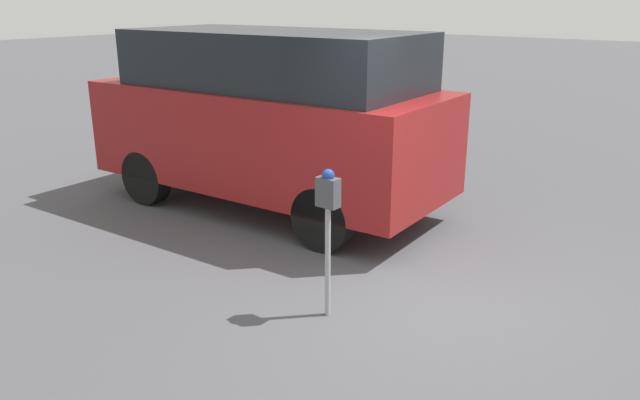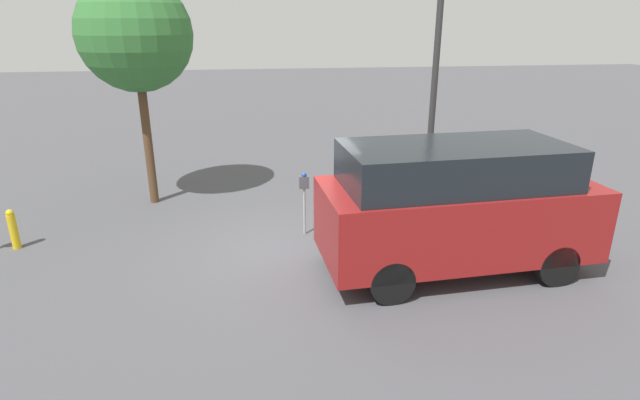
# 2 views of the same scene
# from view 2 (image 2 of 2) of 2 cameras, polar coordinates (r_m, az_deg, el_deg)

# --- Properties ---
(ground_plane) EXTENTS (80.00, 80.00, 0.00)m
(ground_plane) POSITION_cam_2_polar(r_m,az_deg,el_deg) (10.14, -4.01, -5.44)
(ground_plane) COLOR #4C4C51
(parking_meter_near) EXTENTS (0.20, 0.11, 1.38)m
(parking_meter_near) POSITION_cam_2_polar(r_m,az_deg,el_deg) (10.37, -1.82, 1.24)
(parking_meter_near) COLOR #9E9EA3
(parking_meter_near) RESTS_ON ground
(lamp_post) EXTENTS (0.44, 0.44, 5.14)m
(lamp_post) POSITION_cam_2_polar(r_m,az_deg,el_deg) (12.64, 12.47, 6.72)
(lamp_post) COLOR beige
(lamp_post) RESTS_ON ground
(parked_van) EXTENTS (4.90, 2.23, 2.36)m
(parked_van) POSITION_cam_2_polar(r_m,az_deg,el_deg) (9.09, 15.29, -0.50)
(parked_van) COLOR maroon
(parked_van) RESTS_ON ground
(street_tree) EXTENTS (2.58, 2.58, 5.32)m
(street_tree) POSITION_cam_2_polar(r_m,az_deg,el_deg) (12.59, -20.37, 17.25)
(street_tree) COLOR #513823
(street_tree) RESTS_ON ground
(fire_hydrant) EXTENTS (0.16, 0.16, 0.83)m
(fire_hydrant) POSITION_cam_2_polar(r_m,az_deg,el_deg) (11.66, -31.64, -2.85)
(fire_hydrant) COLOR gold
(fire_hydrant) RESTS_ON ground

